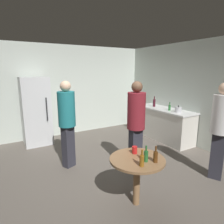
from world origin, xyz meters
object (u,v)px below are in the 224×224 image
at_px(beer_bottle_green, 146,156).
at_px(person_in_white_shirt, 221,124).
at_px(beer_bottle_amber, 142,160).
at_px(foreground_table, 137,165).
at_px(refrigerator, 36,111).
at_px(kettle, 178,110).
at_px(wine_bottle_on_counter, 154,103).
at_px(beer_bottle_brown, 156,156).
at_px(beer_bottle_on_counter, 170,107).
at_px(plastic_cup_red, 135,150).
at_px(person_in_teal_shirt, 67,118).
at_px(person_in_maroon_shirt, 136,120).

relative_size(beer_bottle_green, person_in_white_shirt, 0.13).
bearing_deg(beer_bottle_amber, foreground_table, 66.40).
xyz_separation_m(refrigerator, foreground_table, (0.79, -3.36, -0.27)).
bearing_deg(kettle, foreground_table, -150.20).
bearing_deg(refrigerator, wine_bottle_on_counter, -18.92).
bearing_deg(beer_bottle_brown, wine_bottle_on_counter, 48.16).
height_order(beer_bottle_on_counter, plastic_cup_red, beer_bottle_on_counter).
distance_m(kettle, person_in_teal_shirt, 2.87).
xyz_separation_m(foreground_table, beer_bottle_brown, (0.14, -0.22, 0.19)).
height_order(person_in_maroon_shirt, person_in_teal_shirt, person_in_maroon_shirt).
height_order(wine_bottle_on_counter, beer_bottle_brown, wine_bottle_on_counter).
distance_m(beer_bottle_brown, plastic_cup_red, 0.39).
xyz_separation_m(refrigerator, beer_bottle_brown, (0.93, -3.58, -0.08)).
xyz_separation_m(beer_bottle_on_counter, beer_bottle_green, (-2.30, -1.77, -0.17)).
bearing_deg(person_in_white_shirt, wine_bottle_on_counter, -131.27).
xyz_separation_m(kettle, person_in_white_shirt, (-0.65, -1.52, 0.07)).
height_order(refrigerator, plastic_cup_red, refrigerator).
height_order(refrigerator, wine_bottle_on_counter, refrigerator).
bearing_deg(refrigerator, person_in_white_shirt, -54.56).
bearing_deg(beer_bottle_on_counter, person_in_teal_shirt, 179.42).
xyz_separation_m(foreground_table, person_in_maroon_shirt, (0.59, 0.82, 0.41)).
bearing_deg(person_in_teal_shirt, beer_bottle_amber, -11.71).
bearing_deg(person_in_maroon_shirt, person_in_white_shirt, 52.77).
bearing_deg(plastic_cup_red, wine_bottle_on_counter, 42.54).
distance_m(beer_bottle_green, person_in_white_shirt, 1.69).
xyz_separation_m(wine_bottle_on_counter, foreground_table, (-2.38, -2.28, -0.39)).
height_order(foreground_table, person_in_teal_shirt, person_in_teal_shirt).
bearing_deg(beer_bottle_green, person_in_teal_shirt, 106.37).
bearing_deg(wine_bottle_on_counter, kettle, -90.58).
distance_m(beer_bottle_brown, beer_bottle_green, 0.13).
xyz_separation_m(beer_bottle_on_counter, person_in_white_shirt, (-0.63, -1.80, 0.06)).
relative_size(kettle, foreground_table, 0.30).
distance_m(wine_bottle_on_counter, beer_bottle_green, 3.36).
xyz_separation_m(wine_bottle_on_counter, person_in_teal_shirt, (-2.86, -0.61, 0.02)).
xyz_separation_m(beer_bottle_green, person_in_maroon_shirt, (0.55, 0.95, 0.23)).
relative_size(person_in_maroon_shirt, person_in_white_shirt, 1.00).
relative_size(wine_bottle_on_counter, beer_bottle_amber, 1.35).
bearing_deg(beer_bottle_amber, beer_bottle_on_counter, 37.20).
xyz_separation_m(person_in_maroon_shirt, person_in_white_shirt, (1.13, -0.98, -0.01)).
bearing_deg(beer_bottle_brown, kettle, 35.27).
bearing_deg(wine_bottle_on_counter, foreground_table, -136.22).
height_order(person_in_white_shirt, person_in_teal_shirt, person_in_teal_shirt).
height_order(beer_bottle_amber, person_in_teal_shirt, person_in_teal_shirt).
bearing_deg(plastic_cup_red, beer_bottle_brown, -79.25).
relative_size(foreground_table, person_in_maroon_shirt, 0.45).
bearing_deg(person_in_maroon_shirt, beer_bottle_green, -26.28).
bearing_deg(kettle, beer_bottle_amber, -147.47).
xyz_separation_m(beer_bottle_green, person_in_teal_shirt, (-0.53, 1.80, 0.22)).
distance_m(foreground_table, plastic_cup_red, 0.24).
bearing_deg(person_in_maroon_shirt, person_in_teal_shirt, -124.74).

